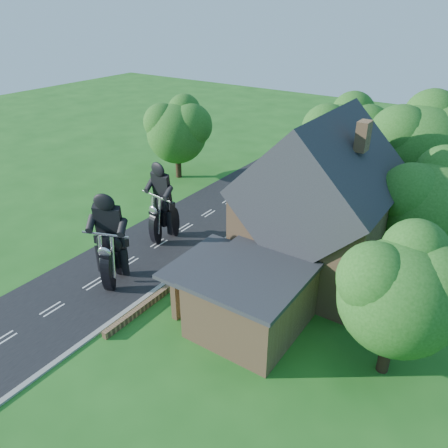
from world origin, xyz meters
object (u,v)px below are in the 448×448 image
Objects in this scene: motorcycle_lead at (115,270)px; motorcycle_follow at (164,229)px; house at (318,210)px; annex at (250,298)px; garden_wall at (224,247)px.

motorcycle_follow is (-1.12, 5.80, -0.02)m from motorcycle_lead.
motorcycle_lead is at bearing -139.36° from house.
motorcycle_lead is at bearing -171.71° from annex.
house is at bearing 9.17° from garden_wall.
garden_wall is 8.19m from annex.
garden_wall is 2.15× the size of house.
annex is 3.61× the size of motorcycle_lead.
motorcycle_follow is at bearing -167.80° from house.
annex reaches higher than garden_wall.
motorcycle_follow reaches higher than garden_wall.
motorcycle_lead is (-3.22, -7.08, 0.71)m from garden_wall.
house reaches higher than motorcycle_follow.
annex is (5.57, -5.80, 1.57)m from garden_wall.
annex is (-0.62, -6.80, -2.58)m from house.
garden_wall is 7.81m from motorcycle_lead.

